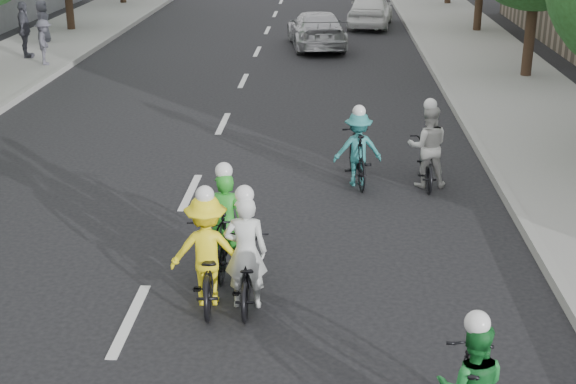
# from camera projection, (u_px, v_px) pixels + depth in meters

# --- Properties ---
(ground) EXTENTS (120.00, 120.00, 0.00)m
(ground) POSITION_uv_depth(u_px,v_px,m) (130.00, 320.00, 10.88)
(ground) COLOR black
(ground) RESTS_ON ground
(sidewalk_right) EXTENTS (4.00, 80.00, 0.15)m
(sidewalk_right) POSITION_uv_depth(u_px,v_px,m) (544.00, 125.00, 19.84)
(sidewalk_right) COLOR gray
(sidewalk_right) RESTS_ON ground
(curb_right) EXTENTS (0.18, 80.00, 0.18)m
(curb_right) POSITION_uv_depth(u_px,v_px,m) (465.00, 124.00, 19.92)
(curb_right) COLOR #999993
(curb_right) RESTS_ON ground
(cyclist_0) EXTENTS (0.63, 1.69, 1.79)m
(cyclist_0) POSITION_uv_depth(u_px,v_px,m) (246.00, 266.00, 11.14)
(cyclist_0) COLOR black
(cyclist_0) RESTS_ON ground
(cyclist_1) EXTENTS (0.60, 1.78, 1.76)m
(cyclist_1) POSITION_uv_depth(u_px,v_px,m) (226.00, 232.00, 12.14)
(cyclist_1) COLOR black
(cyclist_1) RESTS_ON ground
(cyclist_2) EXTENTS (1.08, 1.94, 1.75)m
(cyclist_2) POSITION_uv_depth(u_px,v_px,m) (208.00, 259.00, 11.20)
(cyclist_2) COLOR black
(cyclist_2) RESTS_ON ground
(cyclist_4) EXTENTS (1.02, 1.86, 1.63)m
(cyclist_4) POSITION_uv_depth(u_px,v_px,m) (358.00, 153.00, 15.82)
(cyclist_4) COLOR black
(cyclist_4) RESTS_ON ground
(cyclist_5) EXTENTS (0.79, 1.70, 1.78)m
(cyclist_5) POSITION_uv_depth(u_px,v_px,m) (427.00, 155.00, 15.74)
(cyclist_5) COLOR black
(cyclist_5) RESTS_ON ground
(follow_car_lead) EXTENTS (2.55, 4.93, 1.37)m
(follow_car_lead) POSITION_uv_depth(u_px,v_px,m) (316.00, 30.00, 30.13)
(follow_car_lead) COLOR #B6B6BB
(follow_car_lead) RESTS_ON ground
(follow_car_trail) EXTENTS (2.33, 4.58, 1.50)m
(follow_car_trail) POSITION_uv_depth(u_px,v_px,m) (370.00, 10.00, 34.94)
(follow_car_trail) COLOR white
(follow_car_trail) RESTS_ON ground
(spectator_0) EXTENTS (0.77, 1.06, 1.48)m
(spectator_0) POSITION_uv_depth(u_px,v_px,m) (44.00, 42.00, 26.35)
(spectator_0) COLOR #4E4D5A
(spectator_0) RESTS_ON sidewalk_left
(spectator_1) EXTENTS (0.73, 1.20, 1.91)m
(spectator_1) POSITION_uv_depth(u_px,v_px,m) (24.00, 30.00, 27.43)
(spectator_1) COLOR #484854
(spectator_1) RESTS_ON sidewalk_left
(spectator_2) EXTENTS (0.62, 0.83, 1.56)m
(spectator_2) POSITION_uv_depth(u_px,v_px,m) (43.00, 21.00, 30.52)
(spectator_2) COLOR #4B4B57
(spectator_2) RESTS_ON sidewalk_left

